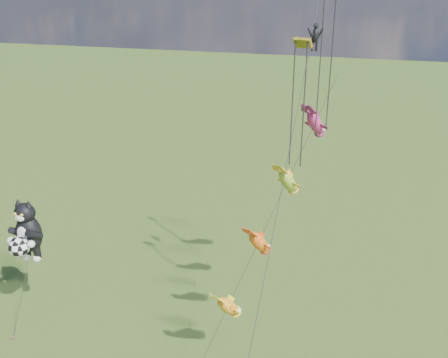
% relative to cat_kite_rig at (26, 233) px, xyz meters
% --- Properties ---
extents(cat_kite_rig, '(2.21, 4.00, 9.72)m').
position_rel_cat_kite_rig_xyz_m(cat_kite_rig, '(0.00, 0.00, 0.00)').
color(cat_kite_rig, brown).
rests_on(cat_kite_rig, ground).
extents(fish_windsock_rig, '(6.64, 14.61, 17.79)m').
position_rel_cat_kite_rig_xyz_m(fish_windsock_rig, '(17.08, 2.92, 2.74)').
color(fish_windsock_rig, brown).
rests_on(fish_windsock_rig, ground).
extents(parafoil_rig, '(2.47, 17.46, 27.88)m').
position_rel_cat_kite_rig_xyz_m(parafoil_rig, '(18.96, 2.89, 12.75)').
color(parafoil_rig, brown).
rests_on(parafoil_rig, ground).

